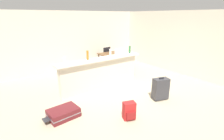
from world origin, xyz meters
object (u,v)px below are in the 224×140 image
Objects in this scene: suitcase_flat_maroon at (63,113)px; bottle_green at (130,50)px; bottle_white at (110,53)px; backpack_red at (129,111)px; bottle_clear at (64,61)px; dining_table at (112,55)px; dining_chair_near_partition at (120,61)px; bottle_amber at (88,55)px; grocery_bag at (119,52)px; dining_chair_far_side at (106,56)px; suitcase_upright_charcoal at (161,89)px.

bottle_green is at bearing 18.31° from suitcase_flat_maroon.
backpack_red is (-0.89, -1.98, -0.93)m from bottle_white.
bottle_clear is 1.42m from suitcase_flat_maroon.
dining_table is (1.07, 1.33, -0.49)m from bottle_white.
bottle_green is at bearing -107.47° from dining_chair_near_partition.
bottle_clear is 0.76× the size of bottle_amber.
bottle_green reaches higher than dining_table.
bottle_green reaches higher than bottle_white.
grocery_bag is (-0.52, -0.06, -0.02)m from bottle_green.
bottle_clear reaches higher than suitcase_flat_maroon.
dining_table is 0.57m from dining_chair_near_partition.
backpack_red is (-1.98, -3.88, -0.31)m from dining_chair_far_side.
bottle_green reaches higher than backpack_red.
dining_table is at bearing 79.29° from suitcase_upright_charcoal.
bottle_green is 1.48m from dining_table.
bottle_amber is 2.39m from dining_table.
suitcase_upright_charcoal is (2.59, -0.75, 0.22)m from suitcase_flat_maroon.
grocery_bag is 1.85m from suitcase_upright_charcoal.
bottle_clear is 2.93m from dining_chair_near_partition.
suitcase_flat_maroon is at bearing 141.49° from backpack_red.
bottle_clear is 1.65m from bottle_white.
bottle_amber is at bearing -135.82° from dining_chair_far_side.
bottle_clear is 2.20m from backpack_red.
grocery_bag is at bearing -118.16° from dining_table.
dining_table is at bearing 59.37° from backpack_red.
bottle_green is 0.24× the size of dining_table.
grocery_bag is at bearing 20.66° from suitcase_flat_maroon.
bottle_amber is 1.09× the size of bottle_green.
dining_table is at bearing 28.17° from bottle_clear.
grocery_bag reaches higher than dining_chair_near_partition.
bottle_green is 0.52m from grocery_bag.
bottle_white is 0.32m from grocery_bag.
suitcase_flat_maroon is 2.02× the size of backpack_red.
suitcase_upright_charcoal is (1.34, -1.77, -0.82)m from bottle_amber.
dining_chair_far_side is (0.27, 1.94, -0.63)m from bottle_green.
bottle_white is 0.58× the size of backpack_red.
bottle_amber reaches higher than dining_chair_near_partition.
bottle_white reaches higher than backpack_red.
bottle_green reaches higher than bottle_clear.
backpack_red is at bearing -114.22° from bottle_white.
dining_chair_near_partition is 2.62m from suitcase_upright_charcoal.
dining_chair_far_side reaches higher than dining_table.
bottle_green is (1.67, -0.05, -0.01)m from bottle_amber.
dining_table is 3.98m from suitcase_flat_maroon.
dining_chair_far_side is at bearing 89.39° from dining_chair_near_partition.
bottle_white is at bearing 176.90° from bottle_green.
bottle_clear reaches higher than dining_table.
bottle_clear is at bearing 142.27° from suitcase_upright_charcoal.
backpack_red is (0.75, -1.86, -0.92)m from bottle_clear.
bottle_green is 0.28× the size of dining_chair_near_partition.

